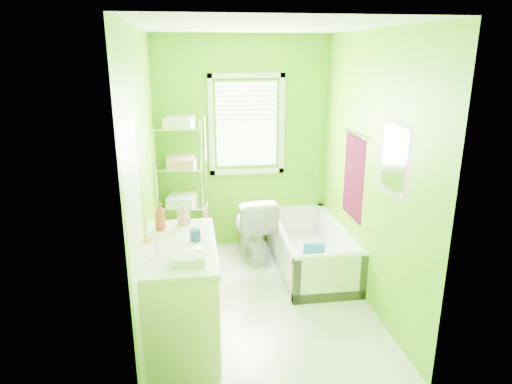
{
  "coord_description": "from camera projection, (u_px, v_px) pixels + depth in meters",
  "views": [
    {
      "loc": [
        -0.64,
        -4.04,
        2.41
      ],
      "look_at": [
        -0.01,
        0.25,
        1.06
      ],
      "focal_mm": 32.0,
      "sensor_mm": 36.0,
      "label": 1
    }
  ],
  "objects": [
    {
      "name": "bathtub",
      "position": [
        310.0,
        254.0,
        5.25
      ],
      "size": [
        0.75,
        1.61,
        0.52
      ],
      "color": "white",
      "rests_on": "ground"
    },
    {
      "name": "vanity",
      "position": [
        182.0,
        290.0,
        3.86
      ],
      "size": [
        0.6,
        1.18,
        1.13
      ],
      "color": "white",
      "rests_on": "ground"
    },
    {
      "name": "window",
      "position": [
        247.0,
        119.0,
        5.49
      ],
      "size": [
        0.92,
        0.05,
        1.22
      ],
      "color": "white",
      "rests_on": "ground"
    },
    {
      "name": "door",
      "position": [
        139.0,
        258.0,
        3.23
      ],
      "size": [
        0.09,
        0.8,
        2.0
      ],
      "color": "white",
      "rests_on": "ground"
    },
    {
      "name": "wire_shelf_unit",
      "position": [
        183.0,
        172.0,
        5.4
      ],
      "size": [
        0.61,
        0.5,
        1.69
      ],
      "color": "silver",
      "rests_on": "ground"
    },
    {
      "name": "right_wall_decor",
      "position": [
        368.0,
        170.0,
        4.35
      ],
      "size": [
        0.04,
        1.48,
        1.17
      ],
      "color": "#47081E",
      "rests_on": "ground"
    },
    {
      "name": "ground",
      "position": [
        261.0,
        299.0,
        4.62
      ],
      "size": [
        2.9,
        2.9,
        0.0
      ],
      "primitive_type": "plane",
      "color": "silver",
      "rests_on": "ground"
    },
    {
      "name": "toilet",
      "position": [
        253.0,
        227.0,
        5.44
      ],
      "size": [
        0.53,
        0.83,
        0.8
      ],
      "primitive_type": "imported",
      "rotation": [
        0.0,
        0.0,
        3.26
      ],
      "color": "white",
      "rests_on": "ground"
    },
    {
      "name": "room_envelope",
      "position": [
        261.0,
        149.0,
        4.16
      ],
      "size": [
        2.14,
        2.94,
        2.62
      ],
      "color": "#55A708",
      "rests_on": "ground"
    }
  ]
}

